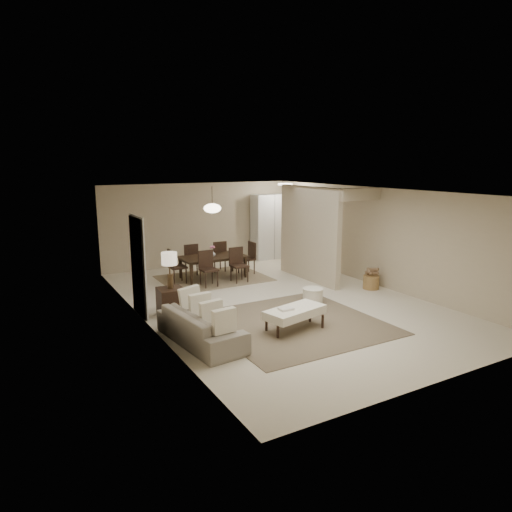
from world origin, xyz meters
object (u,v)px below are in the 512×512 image
ottoman_bench (295,312)px  round_pouf (313,296)px  sofa (201,327)px  wicker_basket (371,282)px  side_table (171,301)px  dining_table (213,267)px  pantry_cabinet (270,227)px

ottoman_bench → round_pouf: bearing=29.1°
sofa → wicker_basket: (5.07, 1.13, -0.12)m
round_pouf → ottoman_bench: bearing=-137.9°
round_pouf → sofa: bearing=-164.6°
side_table → round_pouf: bearing=-16.4°
sofa → ottoman_bench: 1.81m
round_pouf → dining_table: (-1.00, 3.18, 0.13)m
sofa → wicker_basket: 5.19m
pantry_cabinet → side_table: 6.17m
pantry_cabinet → ottoman_bench: size_ratio=1.61×
sofa → ottoman_bench: (1.79, -0.30, 0.06)m
pantry_cabinet → ottoman_bench: bearing=-117.1°
ottoman_bench → dining_table: (0.27, 4.32, -0.04)m
pantry_cabinet → sofa: bearing=-130.7°
ottoman_bench → wicker_basket: bearing=10.6°
pantry_cabinet → dining_table: size_ratio=1.19×
dining_table → sofa: bearing=-117.4°
side_table → dining_table: (2.00, 2.30, 0.03)m
pantry_cabinet → sofa: size_ratio=1.05×
round_pouf → wicker_basket: bearing=8.2°
ottoman_bench → pantry_cabinet: bearing=49.9°
pantry_cabinet → side_table: size_ratio=3.74×
pantry_cabinet → round_pouf: bearing=-110.2°
pantry_cabinet → wicker_basket: (0.27, -4.45, -0.88)m
ottoman_bench → side_table: bearing=117.7°
ottoman_bench → side_table: (-1.74, 2.02, -0.07)m
round_pouf → side_table: bearing=163.6°
round_pouf → dining_table: 3.33m
side_table → round_pouf: (3.00, -0.88, -0.10)m
pantry_cabinet → side_table: pantry_cabinet is taller
sofa → side_table: bearing=-8.0°
sofa → round_pouf: 3.17m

